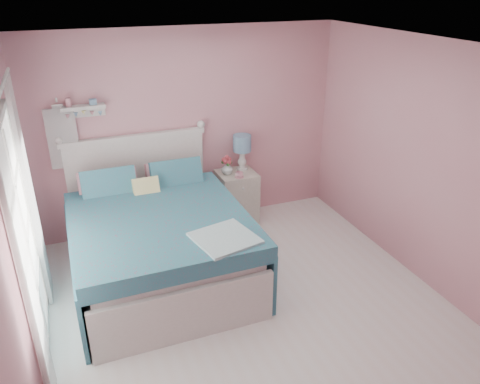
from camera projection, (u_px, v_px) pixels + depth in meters
floor at (256, 317)px, 4.72m from camera, size 4.50×4.50×0.00m
room_shell at (258, 172)px, 4.06m from camera, size 4.50×4.50×4.50m
bed at (158, 241)px, 5.22m from camera, size 1.82×2.32×1.35m
nightstand at (237, 197)px, 6.43m from camera, size 0.50×0.49×0.72m
table_lamp at (242, 146)px, 6.25m from camera, size 0.24×0.24×0.48m
vase at (227, 168)px, 6.21m from camera, size 0.20×0.20×0.16m
teacup at (239, 175)px, 6.12m from camera, size 0.11×0.11×0.08m
roses at (227, 160)px, 6.15m from camera, size 0.14×0.11×0.12m
wall_shelf at (83, 108)px, 5.42m from camera, size 0.50×0.15×0.25m
hanging_dress at (63, 139)px, 5.46m from camera, size 0.34×0.03×0.72m
french_door at (25, 243)px, 3.96m from camera, size 0.04×1.32×2.16m
curtain_near at (28, 280)px, 3.30m from camera, size 0.04×0.40×2.32m
curtain_far at (31, 196)px, 4.56m from camera, size 0.04×0.40×2.32m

